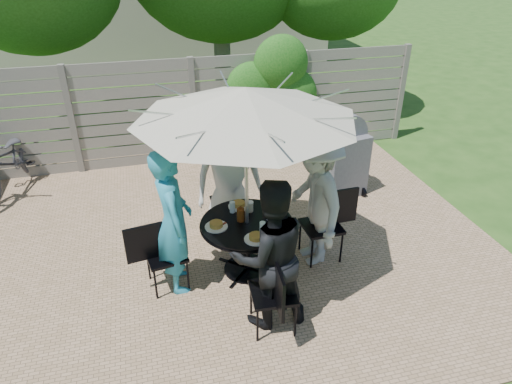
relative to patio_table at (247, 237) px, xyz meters
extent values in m
plane|color=#264A17|center=(-0.15, 0.33, -0.49)|extent=(60.00, 60.00, 0.00)
cube|color=tan|center=(-0.15, 0.83, -0.48)|extent=(7.00, 6.00, 0.02)
cube|color=gray|center=(-0.15, 3.33, 0.43)|extent=(8.00, 0.10, 1.85)
ellipsoid|color=#144F12|center=(1.25, 3.18, 0.41)|extent=(1.20, 0.70, 1.80)
cylinder|color=black|center=(0.00, 0.00, 0.20)|extent=(1.11, 1.11, 0.03)
cylinder|color=black|center=(0.00, 0.00, -0.15)|extent=(0.08, 0.08, 0.69)
cylinder|color=black|center=(0.00, 0.00, -0.47)|extent=(0.57, 0.57, 0.04)
cylinder|color=silver|center=(0.00, 0.00, 0.59)|extent=(0.04, 0.04, 2.17)
cone|color=#B8AF98|center=(0.00, 0.00, 1.63)|extent=(2.44, 2.44, 0.33)
cube|color=black|center=(-0.04, 0.95, -0.06)|extent=(0.44, 0.44, 0.03)
cube|color=black|center=(-0.05, 1.16, 0.17)|extent=(0.05, 0.43, 0.43)
imported|color=silver|center=(-0.03, 0.83, 0.40)|extent=(0.89, 0.60, 1.78)
cube|color=black|center=(-0.95, -0.04, -0.05)|extent=(0.49, 0.49, 0.03)
cube|color=black|center=(-1.16, -0.07, 0.18)|extent=(0.43, 0.10, 0.44)
imported|color=teal|center=(-0.83, -0.03, 0.38)|extent=(0.44, 0.65, 1.73)
cube|color=black|center=(0.04, -0.95, -0.04)|extent=(0.48, 0.48, 0.04)
cube|color=black|center=(0.02, -1.17, 0.21)|extent=(0.07, 0.45, 0.46)
imported|color=black|center=(0.03, -0.83, 0.34)|extent=(0.83, 0.66, 1.66)
cube|color=black|center=(0.95, 0.04, -0.03)|extent=(0.47, 0.47, 0.04)
cube|color=black|center=(1.18, 0.04, 0.22)|extent=(0.45, 0.05, 0.46)
imported|color=#A3A19E|center=(0.83, 0.03, 0.37)|extent=(0.68, 1.13, 1.72)
cylinder|color=white|center=(-0.01, 0.36, 0.22)|extent=(0.26, 0.26, 0.01)
cylinder|color=#AA7E32|center=(-0.01, 0.36, 0.25)|extent=(0.15, 0.15, 0.05)
cylinder|color=white|center=(-0.36, -0.01, 0.22)|extent=(0.26, 0.26, 0.01)
cylinder|color=#AA7E32|center=(-0.36, -0.01, 0.25)|extent=(0.15, 0.15, 0.05)
cylinder|color=white|center=(0.01, -0.36, 0.22)|extent=(0.26, 0.26, 0.01)
cylinder|color=#AA7E32|center=(0.01, -0.36, 0.25)|extent=(0.15, 0.15, 0.05)
cylinder|color=white|center=(0.36, 0.01, 0.22)|extent=(0.26, 0.26, 0.01)
cylinder|color=#AA7E32|center=(0.36, 0.01, 0.25)|extent=(0.15, 0.15, 0.05)
cylinder|color=silver|center=(-0.11, 0.26, 0.28)|extent=(0.07, 0.07, 0.14)
cylinder|color=silver|center=(0.11, -0.26, 0.28)|extent=(0.07, 0.07, 0.14)
cylinder|color=silver|center=(0.26, 0.11, 0.28)|extent=(0.07, 0.07, 0.14)
cylinder|color=#59280C|center=(-0.06, 0.05, 0.29)|extent=(0.09, 0.09, 0.16)
cylinder|color=#C6B293|center=(0.09, 0.22, 0.27)|extent=(0.08, 0.08, 0.12)
imported|color=#333338|center=(-3.14, 2.93, 0.01)|extent=(1.24, 2.01, 1.00)
cube|color=slate|center=(1.88, 1.50, 0.00)|extent=(0.72, 0.60, 0.99)
cylinder|color=slate|center=(1.88, 1.50, 0.50)|extent=(0.68, 0.31, 0.65)
camera|label=1|loc=(-1.00, -4.28, 3.09)|focal=32.00mm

